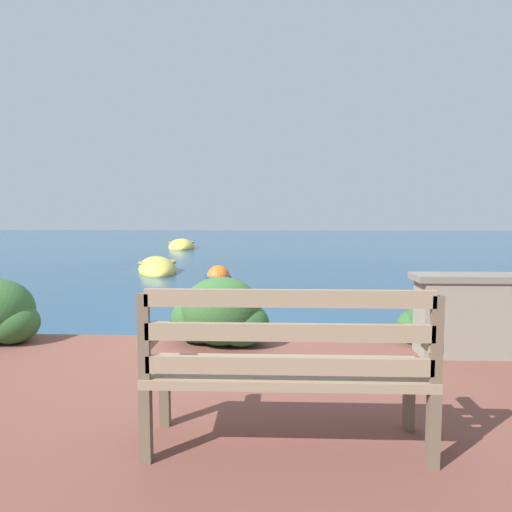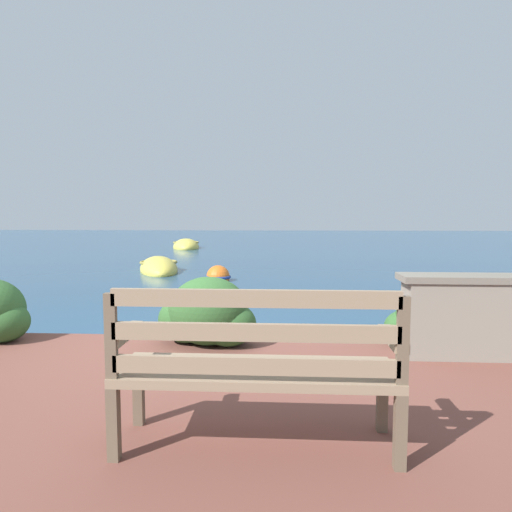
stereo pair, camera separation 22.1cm
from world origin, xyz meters
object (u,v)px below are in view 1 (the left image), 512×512
Objects in this scene: rowboat_nearest at (157,269)px; mooring_buoy at (218,277)px; park_bench at (287,364)px; rowboat_mid at (181,247)px.

mooring_buoy is at bearing -151.92° from rowboat_nearest.
park_bench is at bearing 179.73° from rowboat_nearest.
park_bench reaches higher than rowboat_nearest.
rowboat_nearest reaches higher than mooring_buoy.
park_bench reaches higher than mooring_buoy.
mooring_buoy is at bearing 4.14° from rowboat_mid.
rowboat_nearest is at bearing -4.78° from rowboat_mid.
park_bench is at bearing 1.38° from rowboat_mid.
rowboat_mid reaches higher than rowboat_nearest.
park_bench is at bearing -80.38° from mooring_buoy.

